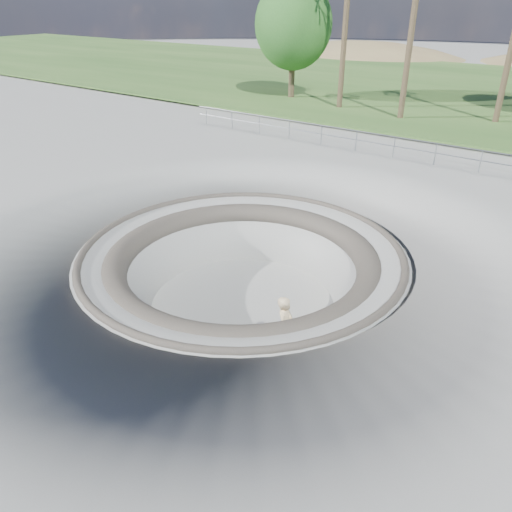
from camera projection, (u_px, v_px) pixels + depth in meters
name	position (u px, v px, depth m)	size (l,w,h in m)	color
ground	(242.00, 251.00, 15.74)	(180.00, 180.00, 0.00)	#999994
skate_bowl	(243.00, 300.00, 16.59)	(14.00, 14.00, 4.10)	#999994
grass_strip	(501.00, 93.00, 39.91)	(180.00, 36.00, 0.12)	#2B5020
safety_railing	(394.00, 147.00, 23.98)	(25.00, 0.06, 1.03)	gray
skateboard	(284.00, 356.00, 14.04)	(0.74, 0.23, 0.08)	brown
skater	(285.00, 328.00, 13.60)	(0.69, 0.45, 1.90)	#D4B989
bushy_tree_left	(293.00, 25.00, 35.68)	(5.70, 5.19, 8.23)	brown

